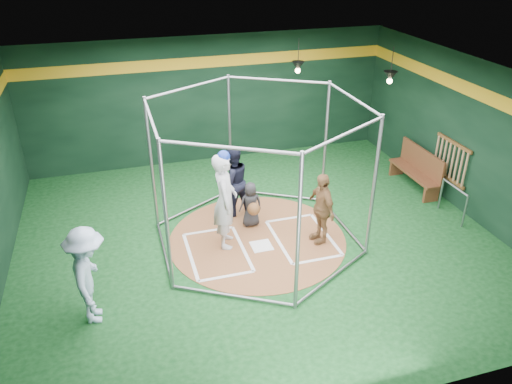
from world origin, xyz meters
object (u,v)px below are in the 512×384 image
object	(u,v)px
batter_figure	(225,200)
visitor_leopard	(321,208)
umpire	(233,181)
dugout_bench	(418,168)

from	to	relation	value
batter_figure	visitor_leopard	world-z (taller)	batter_figure
batter_figure	umpire	bearing A→B (deg)	68.75
batter_figure	visitor_leopard	bearing A→B (deg)	-12.88
dugout_bench	umpire	bearing A→B (deg)	179.65
visitor_leopard	umpire	xyz separation A→B (m)	(-1.48, 1.64, 0.05)
batter_figure	umpire	xyz separation A→B (m)	(0.47, 1.20, -0.22)
umpire	dugout_bench	world-z (taller)	umpire
umpire	visitor_leopard	bearing A→B (deg)	119.04
visitor_leopard	dugout_bench	xyz separation A→B (m)	(3.37, 1.61, -0.26)
batter_figure	umpire	size ratio (longest dim) A/B	1.28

